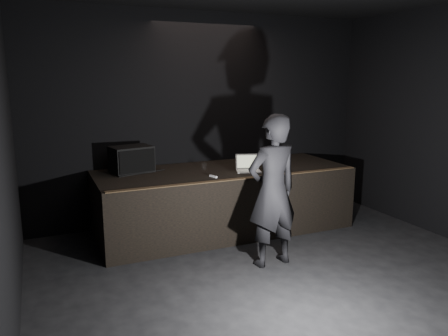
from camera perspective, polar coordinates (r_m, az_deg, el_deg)
The scene contains 11 objects.
ground at distance 5.05m, azimuth 13.03°, elevation -17.44°, with size 7.00×7.00×0.00m, color black.
room_walls at distance 4.44m, azimuth 14.25°, elevation 6.03°, with size 6.10×7.10×3.52m.
stage_riser at distance 7.06m, azimuth -0.04°, elevation -4.13°, with size 4.00×1.50×1.00m, color black.
riser_lip at distance 6.31m, azimuth 2.53°, elevation -1.33°, with size 3.92×0.10×0.01m, color brown.
stage_monitor at distance 6.84m, azimuth -11.98°, elevation 1.13°, with size 0.68×0.55×0.40m.
cable at distance 6.72m, azimuth -10.59°, elevation -0.68°, with size 0.02×0.02×0.80m, color black.
laptop at distance 6.81m, azimuth 3.15°, elevation 0.17°, with size 0.45×0.42×0.25m.
beer_can at distance 6.99m, azimuth 2.94°, elevation 0.62°, with size 0.07×0.07×0.17m.
plastic_cup at distance 6.91m, azimuth -2.62°, elevation 0.20°, with size 0.08×0.08×0.10m, color white.
wii_remote at distance 6.38m, azimuth -1.42°, elevation -1.10°, with size 0.03×0.14×0.03m, color white.
person at distance 5.67m, azimuth 6.35°, elevation -3.02°, with size 0.73×0.48×1.99m, color black.
Camera 1 is at (-2.71, -3.49, 2.45)m, focal length 35.00 mm.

